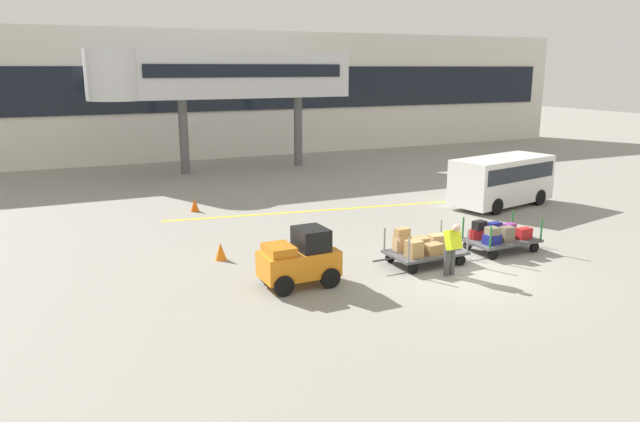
{
  "coord_description": "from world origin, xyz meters",
  "views": [
    {
      "loc": [
        -10.75,
        -13.42,
        5.81
      ],
      "look_at": [
        -2.89,
        3.53,
        1.34
      ],
      "focal_mm": 33.8,
      "sensor_mm": 36.0,
      "label": 1
    }
  ],
  "objects_px": {
    "baggage_cart_lead": "(422,248)",
    "safety_cone_far": "(221,251)",
    "baggage_cart_middle": "(499,236)",
    "shuttle_van": "(502,178)",
    "baggage_tug": "(300,259)",
    "safety_cone_near": "(195,205)",
    "baggage_handler": "(452,247)"
  },
  "relations": [
    {
      "from": "baggage_handler",
      "to": "shuttle_van",
      "type": "height_order",
      "value": "shuttle_van"
    },
    {
      "from": "safety_cone_far",
      "to": "baggage_tug",
      "type": "bearing_deg",
      "value": -66.41
    },
    {
      "from": "baggage_handler",
      "to": "safety_cone_near",
      "type": "bearing_deg",
      "value": 113.49
    },
    {
      "from": "baggage_cart_middle",
      "to": "safety_cone_near",
      "type": "bearing_deg",
      "value": 128.39
    },
    {
      "from": "baggage_tug",
      "to": "safety_cone_far",
      "type": "height_order",
      "value": "baggage_tug"
    },
    {
      "from": "baggage_tug",
      "to": "baggage_cart_middle",
      "type": "xyz_separation_m",
      "value": [
        7.08,
        0.19,
        -0.25
      ]
    },
    {
      "from": "baggage_cart_lead",
      "to": "baggage_tug",
      "type": "bearing_deg",
      "value": -177.99
    },
    {
      "from": "baggage_cart_middle",
      "to": "shuttle_van",
      "type": "bearing_deg",
      "value": 48.36
    },
    {
      "from": "baggage_tug",
      "to": "baggage_cart_lead",
      "type": "distance_m",
      "value": 4.06
    },
    {
      "from": "baggage_tug",
      "to": "safety_cone_near",
      "type": "xyz_separation_m",
      "value": [
        -0.56,
        9.83,
        -0.48
      ]
    },
    {
      "from": "shuttle_van",
      "to": "safety_cone_near",
      "type": "bearing_deg",
      "value": 159.61
    },
    {
      "from": "baggage_tug",
      "to": "shuttle_van",
      "type": "bearing_deg",
      "value": 24.53
    },
    {
      "from": "baggage_cart_middle",
      "to": "baggage_handler",
      "type": "relative_size",
      "value": 1.93
    },
    {
      "from": "baggage_cart_middle",
      "to": "shuttle_van",
      "type": "xyz_separation_m",
      "value": [
        4.54,
        5.11,
        0.73
      ]
    },
    {
      "from": "baggage_tug",
      "to": "safety_cone_near",
      "type": "bearing_deg",
      "value": 93.24
    },
    {
      "from": "baggage_cart_middle",
      "to": "baggage_tug",
      "type": "bearing_deg",
      "value": -178.42
    },
    {
      "from": "baggage_cart_lead",
      "to": "shuttle_van",
      "type": "relative_size",
      "value": 0.59
    },
    {
      "from": "baggage_tug",
      "to": "baggage_cart_middle",
      "type": "bearing_deg",
      "value": 1.58
    },
    {
      "from": "baggage_handler",
      "to": "safety_cone_near",
      "type": "height_order",
      "value": "baggage_handler"
    },
    {
      "from": "baggage_cart_lead",
      "to": "baggage_cart_middle",
      "type": "relative_size",
      "value": 1.0
    },
    {
      "from": "baggage_cart_lead",
      "to": "safety_cone_far",
      "type": "xyz_separation_m",
      "value": [
        -5.4,
        2.96,
        -0.23
      ]
    },
    {
      "from": "baggage_cart_lead",
      "to": "shuttle_van",
      "type": "xyz_separation_m",
      "value": [
        7.57,
        5.16,
        0.73
      ]
    },
    {
      "from": "baggage_tug",
      "to": "shuttle_van",
      "type": "xyz_separation_m",
      "value": [
        11.62,
        5.3,
        0.48
      ]
    },
    {
      "from": "baggage_tug",
      "to": "safety_cone_far",
      "type": "distance_m",
      "value": 3.42
    },
    {
      "from": "baggage_cart_lead",
      "to": "baggage_handler",
      "type": "distance_m",
      "value": 1.31
    },
    {
      "from": "safety_cone_far",
      "to": "safety_cone_near",
      "type": "bearing_deg",
      "value": 83.24
    },
    {
      "from": "shuttle_van",
      "to": "safety_cone_far",
      "type": "height_order",
      "value": "shuttle_van"
    },
    {
      "from": "baggage_handler",
      "to": "safety_cone_far",
      "type": "height_order",
      "value": "baggage_handler"
    },
    {
      "from": "safety_cone_near",
      "to": "safety_cone_far",
      "type": "xyz_separation_m",
      "value": [
        -0.8,
        -6.73,
        0.0
      ]
    },
    {
      "from": "baggage_cart_lead",
      "to": "safety_cone_near",
      "type": "bearing_deg",
      "value": 115.41
    },
    {
      "from": "shuttle_van",
      "to": "safety_cone_far",
      "type": "bearing_deg",
      "value": -170.36
    },
    {
      "from": "safety_cone_far",
      "to": "baggage_cart_lead",
      "type": "bearing_deg",
      "value": -28.71
    }
  ]
}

